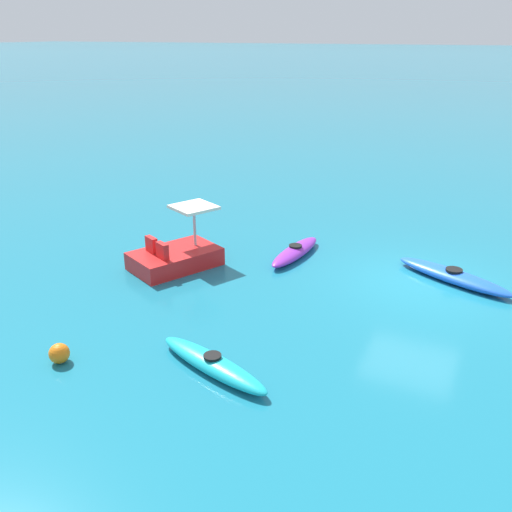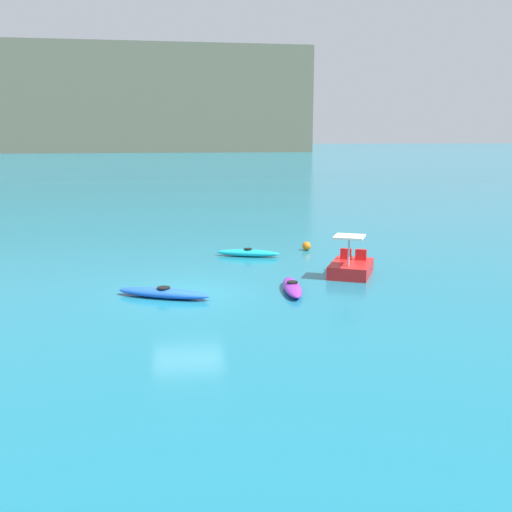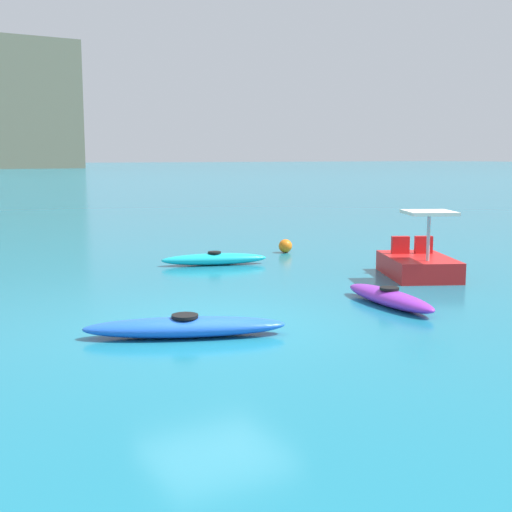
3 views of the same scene
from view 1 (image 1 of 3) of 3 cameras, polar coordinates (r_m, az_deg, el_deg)
The scene contains 6 objects.
ground_plane at distance 15.42m, azimuth 16.36°, elevation -2.73°, with size 600.00×600.00×0.00m, color #19728C.
kayak_blue at distance 15.75m, azimuth 19.58°, elevation -1.96°, with size 3.33×1.96×0.37m.
kayak_cyan at distance 11.15m, azimuth -4.47°, elevation -10.99°, with size 2.92×1.43×0.37m.
kayak_purple at distance 16.53m, azimuth 4.06°, elevation 0.46°, with size 0.83×2.74×0.37m.
pedal_boat_red at distance 15.89m, azimuth -8.26°, elevation 0.03°, with size 2.39×2.81×1.68m.
buoy_orange at distance 12.03m, azimuth -19.54°, elevation -9.40°, with size 0.42×0.42×0.42m, color orange.
Camera 1 is at (-1.82, 13.99, 6.23)m, focal length 38.97 mm.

